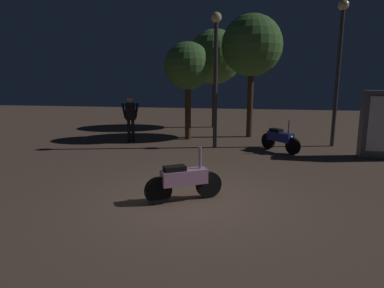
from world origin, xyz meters
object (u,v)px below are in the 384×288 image
at_px(person_rider_beside, 130,115).
at_px(streetlamp_far, 339,56).
at_px(motorcycle_pink_foreground, 184,180).
at_px(motorcycle_blue_parked_left, 280,139).
at_px(streetlamp_near, 216,63).

distance_m(person_rider_beside, streetlamp_far, 7.85).
relative_size(motorcycle_pink_foreground, motorcycle_blue_parked_left, 1.16).
bearing_deg(person_rider_beside, streetlamp_far, -113.78).
height_order(motorcycle_pink_foreground, motorcycle_blue_parked_left, same).
xyz_separation_m(motorcycle_blue_parked_left, person_rider_beside, (-5.56, 0.81, 0.63)).
bearing_deg(streetlamp_far, motorcycle_blue_parked_left, -147.88).
xyz_separation_m(motorcycle_blue_parked_left, streetlamp_near, (-2.25, 0.30, 2.53)).
bearing_deg(person_rider_beside, motorcycle_blue_parked_left, -125.35).
height_order(motorcycle_pink_foreground, streetlamp_far, streetlamp_far).
bearing_deg(streetlamp_near, motorcycle_pink_foreground, -91.12).
height_order(motorcycle_blue_parked_left, streetlamp_near, streetlamp_near).
bearing_deg(motorcycle_pink_foreground, motorcycle_blue_parked_left, 35.61).
distance_m(motorcycle_pink_foreground, streetlamp_near, 5.98).
bearing_deg(streetlamp_far, streetlamp_near, -167.46).
distance_m(motorcycle_pink_foreground, motorcycle_blue_parked_left, 5.63).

